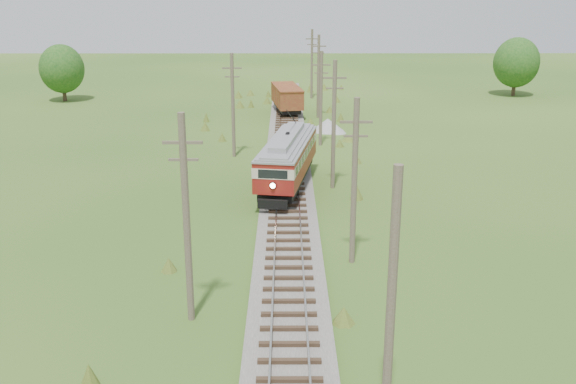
{
  "coord_description": "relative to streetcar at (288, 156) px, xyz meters",
  "views": [
    {
      "loc": [
        -0.13,
        -12.66,
        13.61
      ],
      "look_at": [
        0.0,
        23.31,
        2.14
      ],
      "focal_mm": 40.0,
      "sensor_mm": 36.0,
      "label": 1
    }
  ],
  "objects": [
    {
      "name": "utility_pole_r_6",
      "position": [
        3.2,
        39.53,
        1.99
      ],
      "size": [
        1.6,
        0.3,
        8.7
      ],
      "color": "brown",
      "rests_on": "ground"
    },
    {
      "name": "utility_pole_l_a",
      "position": [
        -4.2,
        -18.47,
        2.14
      ],
      "size": [
        1.6,
        0.3,
        9.0
      ],
      "color": "brown",
      "rests_on": "ground"
    },
    {
      "name": "utility_pole_r_2",
      "position": [
        3.3,
        -12.47,
        1.94
      ],
      "size": [
        1.6,
        0.3,
        8.6
      ],
      "color": "brown",
      "rests_on": "ground"
    },
    {
      "name": "utility_pole_r_5",
      "position": [
        3.4,
        26.53,
        2.09
      ],
      "size": [
        1.6,
        0.3,
        8.9
      ],
      "color": "brown",
      "rests_on": "ground"
    },
    {
      "name": "gravel_pile",
      "position": [
        4.18,
        19.49,
        -1.9
      ],
      "size": [
        3.43,
        3.63,
        1.25
      ],
      "color": "gray",
      "rests_on": "ground"
    },
    {
      "name": "utility_pole_r_1",
      "position": [
        3.1,
        -25.47,
        1.91
      ],
      "size": [
        0.3,
        0.3,
        8.8
      ],
      "color": "brown",
      "rests_on": "ground"
    },
    {
      "name": "tree_mid_a",
      "position": [
        -28.0,
        37.53,
        1.53
      ],
      "size": [
        5.46,
        5.46,
        7.03
      ],
      "color": "#38281C",
      "rests_on": "ground"
    },
    {
      "name": "tree_mid_b",
      "position": [
        30.0,
        41.53,
        1.84
      ],
      "size": [
        5.88,
        5.88,
        7.57
      ],
      "color": "#38281C",
      "rests_on": "ground"
    },
    {
      "name": "railbed_main",
      "position": [
        0.0,
        3.53,
        -2.29
      ],
      "size": [
        3.6,
        96.0,
        0.57
      ],
      "color": "#605B54",
      "rests_on": "ground"
    },
    {
      "name": "utility_pole_r_3",
      "position": [
        3.2,
        0.53,
        2.14
      ],
      "size": [
        1.6,
        0.3,
        9.0
      ],
      "color": "brown",
      "rests_on": "ground"
    },
    {
      "name": "utility_pole_r_4",
      "position": [
        3.0,
        13.53,
        1.84
      ],
      "size": [
        1.6,
        0.3,
        8.4
      ],
      "color": "brown",
      "rests_on": "ground"
    },
    {
      "name": "streetcar",
      "position": [
        0.0,
        0.0,
        0.0
      ],
      "size": [
        4.5,
        11.65,
        5.26
      ],
      "rotation": [
        0.0,
        0.0,
        -0.16
      ],
      "color": "black",
      "rests_on": "ground"
    },
    {
      "name": "gondola",
      "position": [
        0.0,
        28.17,
        -0.49
      ],
      "size": [
        3.73,
        8.29,
        2.66
      ],
      "rotation": [
        0.0,
        0.0,
        0.15
      ],
      "color": "black",
      "rests_on": "ground"
    },
    {
      "name": "utility_pole_l_b",
      "position": [
        -4.5,
        9.53,
        1.94
      ],
      "size": [
        1.6,
        0.3,
        8.6
      ],
      "color": "brown",
      "rests_on": "ground"
    }
  ]
}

